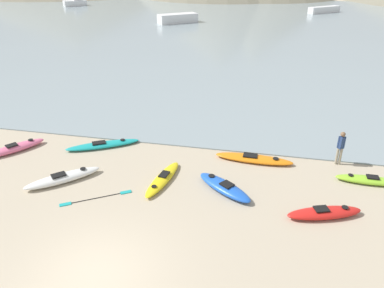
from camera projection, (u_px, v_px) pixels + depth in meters
The scene contains 15 objects.
ground_plane at pixel (95, 276), 11.14m from camera, with size 400.00×400.00×0.00m, color tan.
bay_water at pixel (239, 27), 49.27m from camera, with size 160.00×70.00×0.06m, color gray.
kayak_on_sand_0 at pixel (15, 148), 18.14m from camera, with size 2.17×2.68×0.40m.
kayak_on_sand_1 at pixel (163, 179), 15.73m from camera, with size 1.08×3.04×0.29m.
kayak_on_sand_2 at pixel (324, 213), 13.59m from camera, with size 2.87×1.57×0.39m.
kayak_on_sand_3 at pixel (103, 145), 18.54m from camera, with size 3.45×2.34×0.30m.
kayak_on_sand_4 at pixel (254, 159), 17.27m from camera, with size 3.60×0.93×0.32m.
kayak_on_sand_5 at pixel (63, 178), 15.70m from camera, with size 2.76×2.67×0.40m.
kayak_on_sand_6 at pixel (369, 180), 15.61m from camera, with size 2.65×0.62×0.34m.
kayak_on_sand_7 at pixel (224, 187), 15.07m from camera, with size 2.64×2.27×0.41m.
person_near_waterline at pixel (341, 146), 16.68m from camera, with size 0.33×0.28×1.62m.
moored_boat_0 at pixel (324, 10), 60.90m from camera, with size 5.32×4.68×0.99m.
moored_boat_1 at pixel (178, 18), 51.81m from camera, with size 5.45×4.84×1.22m.
moored_boat_2 at pixel (75, 3), 69.23m from camera, with size 4.36×4.13×1.65m.
loose_paddle at pixel (96, 198), 14.68m from camera, with size 2.44×1.64×0.03m.
Camera 1 is at (4.52, -7.38, 8.55)m, focal length 35.00 mm.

